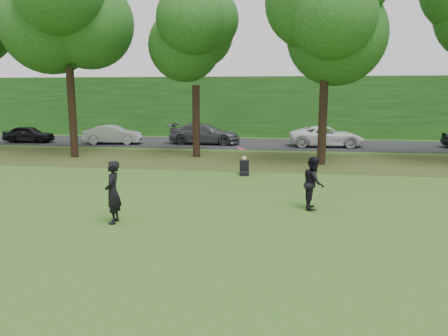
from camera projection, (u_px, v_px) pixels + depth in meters
The scene contains 10 objects.
ground at pixel (197, 236), 11.44m from camera, with size 120.00×120.00×0.00m, color #2E571B.
leaf_litter at pixel (246, 160), 24.10m from camera, with size 60.00×7.00×0.01m, color #413A17.
street at pixel (257, 144), 31.89m from camera, with size 70.00×7.00×0.02m, color black.
far_hedge at pixel (263, 107), 37.31m from camera, with size 70.00×3.00×5.00m, color #164915.
player_left at pixel (113, 192), 12.44m from camera, with size 0.66×0.43×1.81m, color black.
player_right at pixel (314, 183), 14.00m from camera, with size 0.83×0.64×1.70m, color black.
parked_cars at pixel (247, 135), 30.84m from camera, with size 35.51×3.22×1.49m.
frisbee at pixel (241, 149), 13.34m from camera, with size 0.38×0.38×0.12m.
seated_person at pixel (244, 168), 19.99m from camera, with size 0.50×0.78×0.83m.
tree_line at pixel (241, 12), 22.74m from camera, with size 55.30×7.90×12.31m.
Camera 1 is at (2.33, -10.73, 3.72)m, focal length 35.00 mm.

